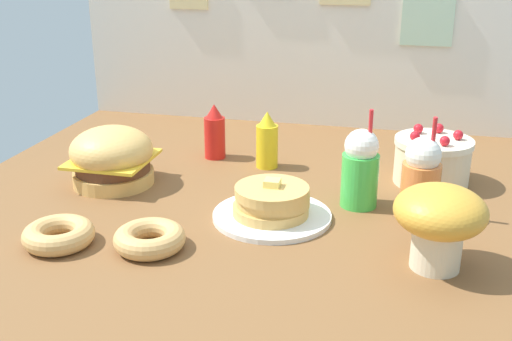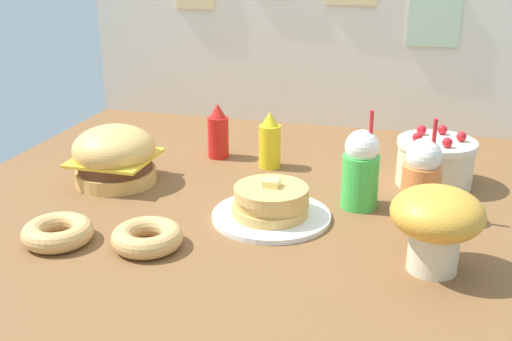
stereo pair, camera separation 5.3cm
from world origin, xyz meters
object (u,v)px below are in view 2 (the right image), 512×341
cream_soda_cup (361,170)px  mushroom_stool (437,221)px  ketchup_bottle (218,133)px  donut_pink_glaze (58,232)px  orange_float_cup (421,180)px  pancake_stack (271,205)px  burger (115,156)px  layer_cake (435,162)px  mustard_bottle (270,142)px  donut_chocolate (147,237)px

cream_soda_cup → mushroom_stool: (0.24, -0.38, 0.01)m
ketchup_bottle → donut_pink_glaze: (-0.22, -0.86, -0.07)m
cream_soda_cup → mushroom_stool: cream_soda_cup is taller
mushroom_stool → orange_float_cup: bearing=97.5°
pancake_stack → mushroom_stool: bearing=-22.1°
burger → layer_cake: (1.14, 0.29, -0.02)m
mustard_bottle → mushroom_stool: mushroom_stool is taller
donut_pink_glaze → donut_chocolate: bearing=8.4°
mustard_bottle → cream_soda_cup: (0.39, -0.30, 0.03)m
cream_soda_cup → donut_pink_glaze: (-0.84, -0.50, -0.10)m
donut_pink_glaze → mushroom_stool: bearing=6.5°
burger → donut_pink_glaze: size_ratio=1.43×
layer_cake → donut_pink_glaze: (-1.08, -0.78, -0.05)m
donut_pink_glaze → donut_chocolate: same height
donut_chocolate → donut_pink_glaze: bearing=-171.6°
ketchup_bottle → donut_chocolate: 0.82m
ketchup_bottle → mustard_bottle: bearing=-14.4°
cream_soda_cup → mustard_bottle: bearing=142.3°
burger → layer_cake: bearing=14.2°
cream_soda_cup → ketchup_bottle: bearing=150.0°
burger → donut_pink_glaze: bearing=-83.0°
ketchup_bottle → donut_chocolate: ketchup_bottle is taller
mushroom_stool → mustard_bottle: bearing=132.8°
cream_soda_cup → burger: bearing=-179.2°
pancake_stack → orange_float_cup: size_ratio=1.13×
orange_float_cup → donut_pink_glaze: (-1.03, -0.46, -0.10)m
ketchup_bottle → cream_soda_cup: bearing=-30.0°
layer_cake → ketchup_bottle: bearing=174.5°
donut_pink_glaze → donut_chocolate: 0.27m
pancake_stack → ketchup_bottle: bearing=123.8°
pancake_stack → burger: bearing=165.8°
burger → cream_soda_cup: (0.90, 0.01, 0.03)m
burger → mustard_bottle: mustard_bottle is taller
layer_cake → donut_chocolate: (-0.81, -0.74, -0.05)m
burger → orange_float_cup: size_ratio=0.88×
ketchup_bottle → donut_chocolate: bearing=-86.3°
mustard_bottle → cream_soda_cup: 0.49m
orange_float_cup → burger: bearing=178.4°
ketchup_bottle → donut_pink_glaze: 0.89m
orange_float_cup → pancake_stack: bearing=-164.2°
mustard_bottle → donut_chocolate: 0.78m
burger → mushroom_stool: 1.20m
mushroom_stool → cream_soda_cup: bearing=122.5°
orange_float_cup → donut_chocolate: 0.88m
orange_float_cup → donut_pink_glaze: 1.14m
pancake_stack → donut_chocolate: (-0.30, -0.29, -0.01)m
layer_cake → cream_soda_cup: bearing=-131.4°
ketchup_bottle → mushroom_stool: size_ratio=0.91×
layer_cake → donut_pink_glaze: bearing=-144.3°
mustard_bottle → ketchup_bottle: bearing=165.6°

